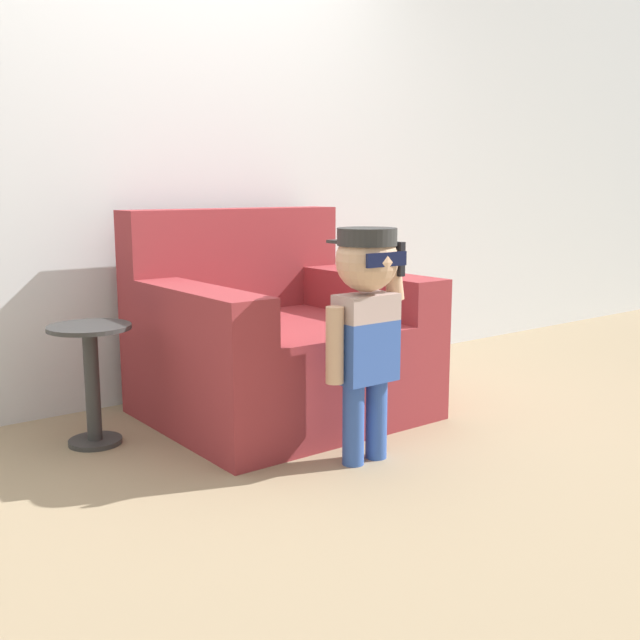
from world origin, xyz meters
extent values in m
plane|color=#998466|center=(0.00, 0.00, 0.00)|extent=(10.00, 10.00, 0.00)
cube|color=silver|center=(0.00, 0.80, 1.30)|extent=(10.00, 0.05, 2.60)
cube|color=maroon|center=(0.22, 0.15, 0.22)|extent=(1.14, 1.02, 0.45)
cube|color=maroon|center=(0.22, 0.56, 0.70)|extent=(1.14, 0.19, 0.50)
cube|color=maroon|center=(-0.25, 0.05, 0.55)|extent=(0.21, 0.83, 0.19)
cube|color=maroon|center=(0.68, 0.05, 0.55)|extent=(0.21, 0.83, 0.19)
cylinder|color=#3356AD|center=(0.07, -0.53, 0.16)|extent=(0.08, 0.08, 0.32)
cylinder|color=#3356AD|center=(0.19, -0.53, 0.16)|extent=(0.08, 0.08, 0.32)
cube|color=#3356AD|center=(0.13, -0.53, 0.44)|extent=(0.23, 0.13, 0.23)
cube|color=#B29993|center=(0.13, -0.53, 0.60)|extent=(0.23, 0.13, 0.10)
sphere|color=tan|center=(0.13, -0.53, 0.78)|extent=(0.23, 0.23, 0.23)
cylinder|color=#2D2D2D|center=(0.13, -0.53, 0.87)|extent=(0.22, 0.22, 0.06)
cube|color=#2D2D2D|center=(0.13, -0.43, 0.84)|extent=(0.13, 0.11, 0.01)
cube|color=#0F1433|center=(0.13, -0.64, 0.79)|extent=(0.19, 0.01, 0.05)
cylinder|color=tan|center=(-0.02, -0.53, 0.48)|extent=(0.07, 0.07, 0.28)
cylinder|color=tan|center=(0.27, -0.53, 0.70)|extent=(0.09, 0.07, 0.17)
cube|color=black|center=(0.27, -0.55, 0.78)|extent=(0.02, 0.07, 0.13)
cylinder|color=#333333|center=(-0.62, 0.30, 0.01)|extent=(0.22, 0.22, 0.02)
cylinder|color=#333333|center=(-0.62, 0.30, 0.24)|extent=(0.06, 0.06, 0.48)
cylinder|color=#333333|center=(-0.62, 0.30, 0.49)|extent=(0.33, 0.33, 0.02)
camera|label=1|loc=(-1.69, -2.62, 1.05)|focal=42.00mm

